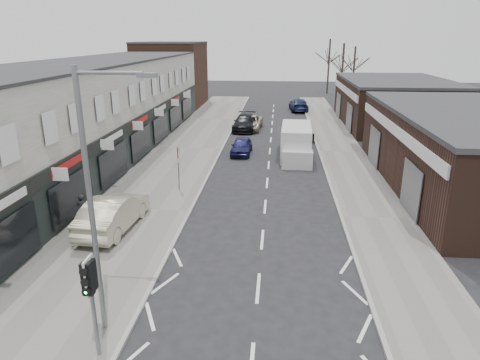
% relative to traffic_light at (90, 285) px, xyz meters
% --- Properties ---
extents(ground, '(160.00, 160.00, 0.00)m').
position_rel_traffic_light_xyz_m(ground, '(4.40, 2.02, -2.41)').
color(ground, black).
rests_on(ground, ground).
extents(pavement_left, '(5.50, 64.00, 0.12)m').
position_rel_traffic_light_xyz_m(pavement_left, '(-2.35, 24.02, -2.35)').
color(pavement_left, slate).
rests_on(pavement_left, ground).
extents(pavement_right, '(3.50, 64.00, 0.12)m').
position_rel_traffic_light_xyz_m(pavement_right, '(10.15, 24.02, -2.35)').
color(pavement_right, slate).
rests_on(pavement_right, ground).
extents(shop_terrace_left, '(8.00, 41.00, 7.10)m').
position_rel_traffic_light_xyz_m(shop_terrace_left, '(-9.10, 21.52, 1.14)').
color(shop_terrace_left, beige).
rests_on(shop_terrace_left, ground).
extents(brick_block_far, '(8.00, 10.00, 8.00)m').
position_rel_traffic_light_xyz_m(brick_block_far, '(-9.10, 47.02, 1.59)').
color(brick_block_far, '#42291C').
rests_on(brick_block_far, ground).
extents(right_unit_near, '(10.00, 18.00, 4.50)m').
position_rel_traffic_light_xyz_m(right_unit_near, '(16.90, 16.02, -0.16)').
color(right_unit_near, '#352018').
rests_on(right_unit_near, ground).
extents(right_unit_far, '(10.00, 16.00, 4.50)m').
position_rel_traffic_light_xyz_m(right_unit_far, '(16.90, 36.02, -0.16)').
color(right_unit_far, '#352018').
rests_on(right_unit_far, ground).
extents(tree_far_a, '(3.60, 3.60, 8.00)m').
position_rel_traffic_light_xyz_m(tree_far_a, '(13.40, 50.02, -2.41)').
color(tree_far_a, '#382D26').
rests_on(tree_far_a, ground).
extents(tree_far_b, '(3.60, 3.60, 7.50)m').
position_rel_traffic_light_xyz_m(tree_far_b, '(15.90, 56.02, -2.41)').
color(tree_far_b, '#382D26').
rests_on(tree_far_b, ground).
extents(tree_far_c, '(3.60, 3.60, 8.50)m').
position_rel_traffic_light_xyz_m(tree_far_c, '(12.90, 62.02, -2.41)').
color(tree_far_c, '#382D26').
rests_on(tree_far_c, ground).
extents(traffic_light, '(0.28, 0.60, 3.10)m').
position_rel_traffic_light_xyz_m(traffic_light, '(0.00, 0.00, 0.00)').
color(traffic_light, slate).
rests_on(traffic_light, pavement_left).
extents(street_lamp, '(2.23, 0.22, 8.00)m').
position_rel_traffic_light_xyz_m(street_lamp, '(-0.13, 1.22, 2.20)').
color(street_lamp, slate).
rests_on(street_lamp, pavement_left).
extents(warning_sign, '(0.12, 0.80, 2.70)m').
position_rel_traffic_light_xyz_m(warning_sign, '(-0.76, 14.02, -0.21)').
color(warning_sign, slate).
rests_on(warning_sign, pavement_left).
extents(white_van, '(2.37, 6.28, 2.42)m').
position_rel_traffic_light_xyz_m(white_van, '(6.40, 22.23, -1.27)').
color(white_van, silver).
rests_on(white_van, ground).
extents(sedan_on_pavement, '(2.09, 5.11, 1.65)m').
position_rel_traffic_light_xyz_m(sedan_on_pavement, '(-2.64, 8.30, -1.47)').
color(sedan_on_pavement, '#B0AC8D').
rests_on(sedan_on_pavement, pavement_left).
extents(pedestrian, '(0.66, 0.51, 1.60)m').
position_rel_traffic_light_xyz_m(pedestrian, '(-4.26, 8.56, -1.49)').
color(pedestrian, black).
rests_on(pedestrian, pavement_left).
extents(parked_car_left_a, '(1.61, 3.79, 1.28)m').
position_rel_traffic_light_xyz_m(parked_car_left_a, '(2.18, 22.94, -1.78)').
color(parked_car_left_a, '#151642').
rests_on(parked_car_left_a, ground).
extents(parked_car_left_b, '(2.27, 5.27, 1.51)m').
position_rel_traffic_light_xyz_m(parked_car_left_b, '(1.74, 32.07, -1.66)').
color(parked_car_left_b, black).
rests_on(parked_car_left_b, ground).
extents(parked_car_left_c, '(2.59, 5.04, 1.36)m').
position_rel_traffic_light_xyz_m(parked_car_left_c, '(2.20, 32.38, -1.73)').
color(parked_car_left_c, '#C1B59A').
rests_on(parked_car_left_c, ground).
extents(parked_car_right_a, '(1.65, 3.98, 1.28)m').
position_rel_traffic_light_xyz_m(parked_car_right_a, '(6.72, 25.29, -1.77)').
color(parked_car_right_a, white).
rests_on(parked_car_right_a, ground).
extents(parked_car_right_b, '(1.95, 4.15, 1.37)m').
position_rel_traffic_light_xyz_m(parked_car_right_b, '(7.31, 28.83, -1.73)').
color(parked_car_right_b, black).
rests_on(parked_car_right_b, ground).
extents(parked_car_right_c, '(2.43, 5.30, 1.50)m').
position_rel_traffic_light_xyz_m(parked_car_right_c, '(7.53, 44.32, -1.66)').
color(parked_car_right_c, '#131B3B').
rests_on(parked_car_right_c, ground).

